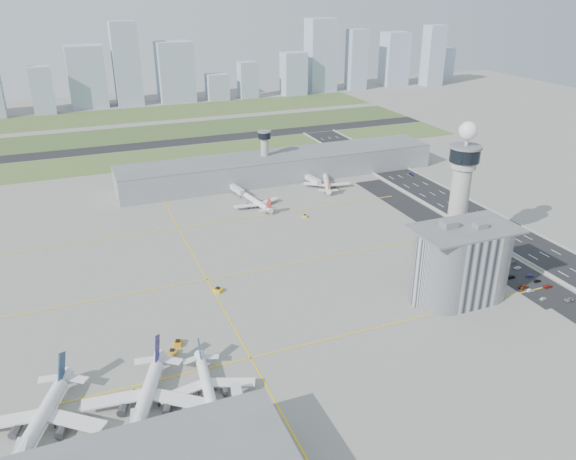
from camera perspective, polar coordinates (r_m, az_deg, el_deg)
name	(u,v)px	position (r m, az deg, el deg)	size (l,w,h in m)	color
ground	(320,295)	(234.06, 3.22, -6.59)	(1000.00, 1000.00, 0.00)	gray
grass_strip_0	(168,156)	(429.18, -12.13, 7.32)	(480.00, 50.00, 0.08)	#4D6A32
grass_strip_1	(151,133)	(500.87, -13.75, 9.52)	(480.00, 60.00, 0.08)	#3B5729
grass_strip_2	(137,115)	(578.26, -15.05, 11.26)	(480.00, 70.00, 0.08)	#46622E
runway	(159,144)	(464.41, -12.99, 8.49)	(480.00, 22.00, 0.10)	black
highway	(535,249)	(296.77, 23.81, -1.82)	(28.00, 500.00, 0.10)	black
barrier_left	(512,253)	(287.19, 21.84, -2.21)	(0.60, 500.00, 1.20)	#9E9E99
barrier_right	(557,244)	(306.27, 25.69, -1.28)	(0.60, 500.00, 1.20)	#9E9E99
landside_road	(509,267)	(273.95, 21.52, -3.55)	(18.00, 260.00, 0.08)	black
parking_lot	(525,280)	(265.25, 22.91, -4.71)	(20.00, 44.00, 0.10)	black
taxiway_line_h_0	(251,358)	(198.45, -3.81, -12.86)	(260.00, 0.60, 0.01)	yellow
taxiway_line_h_1	(207,280)	(247.43, -8.22, -5.02)	(260.00, 0.60, 0.01)	yellow
taxiway_line_h_2	(179,228)	(300.43, -11.06, 0.17)	(260.00, 0.60, 0.01)	yellow
taxiway_line_v	(207,280)	(247.43, -8.22, -5.02)	(0.60, 260.00, 0.01)	yellow
control_tower	(461,187)	(261.60, 17.14, 4.18)	(14.00, 14.00, 64.50)	#ADAAA5
secondary_tower	(265,151)	(365.94, -2.39, 8.04)	(8.60, 8.60, 31.90)	#ADAAA5
admin_building	(461,263)	(235.90, 17.16, -3.23)	(42.00, 24.00, 33.50)	#B2B2B7
terminal_pier	(280,166)	(370.58, -0.79, 6.51)	(210.00, 32.00, 15.80)	gray
airplane_near_a	(37,416)	(181.30, -24.18, -16.88)	(45.31, 38.51, 12.69)	white
airplane_near_b	(144,395)	(178.67, -14.43, -15.89)	(45.94, 39.05, 12.86)	white
airplane_near_c	(207,383)	(181.40, -8.19, -15.12)	(36.40, 30.94, 10.19)	white
airplane_far_a	(256,198)	(323.11, -3.26, 3.23)	(34.12, 29.01, 9.55)	white
airplane_far_b	(327,179)	(354.75, 3.96, 5.15)	(35.51, 30.19, 9.94)	white
jet_bridge_near_1	(135,452)	(167.45, -15.26, -20.89)	(14.00, 3.00, 5.70)	silver
jet_bridge_near_2	(242,422)	(170.87, -4.73, -18.84)	(14.00, 3.00, 5.70)	silver
jet_bridge_far_0	(232,188)	(346.32, -5.71, 4.24)	(14.00, 3.00, 5.70)	silver
jet_bridge_far_1	(307,178)	(362.44, 1.91, 5.25)	(14.00, 3.00, 5.70)	silver
tug_0	(135,392)	(189.18, -15.32, -15.61)	(2.05, 2.98, 1.73)	yellow
tug_1	(172,352)	(203.39, -11.67, -12.02)	(2.27, 3.30, 1.92)	orange
tug_2	(178,343)	(207.26, -11.12, -11.17)	(2.52, 3.67, 2.13)	orange
tug_3	(218,290)	(237.14, -7.15, -6.02)	(2.50, 3.64, 2.12)	gold
tug_4	(305,216)	(308.61, 1.73, 1.44)	(1.92, 2.79, 1.62)	gold
tug_5	(338,190)	(349.06, 5.06, 4.08)	(1.99, 2.90, 1.69)	yellow
car_lot_0	(543,298)	(252.50, 24.48, -6.34)	(1.34, 3.34, 1.14)	silver
car_lot_1	(530,290)	(256.59, 23.41, -5.65)	(1.26, 3.61, 1.19)	#AEAFB1
car_lot_2	(523,287)	(258.29, 22.81, -5.33)	(2.14, 4.64, 1.29)	maroon
car_lot_3	(511,277)	(264.65, 21.74, -4.44)	(1.68, 4.12, 1.20)	black
car_lot_4	(502,272)	(267.15, 20.89, -4.01)	(1.54, 3.82, 1.30)	navy
car_lot_5	(491,267)	(270.49, 19.93, -3.52)	(1.29, 3.70, 1.22)	silver
car_lot_6	(569,300)	(256.03, 26.67, -6.34)	(2.13, 4.62, 1.28)	gray
car_lot_7	(548,286)	(262.92, 24.92, -5.20)	(1.74, 4.29, 1.24)	maroon
car_lot_8	(537,281)	(265.60, 24.01, -4.74)	(1.41, 3.50, 1.19)	black
car_lot_9	(530,276)	(268.70, 23.36, -4.29)	(1.24, 3.56, 1.17)	navy
car_lot_10	(518,268)	(273.92, 22.30, -3.57)	(1.85, 4.01, 1.11)	silver
car_lot_11	(512,262)	(277.99, 21.76, -3.05)	(1.79, 4.39, 1.27)	gray
car_hw_1	(479,217)	(324.61, 18.85, 1.23)	(1.23, 3.51, 1.16)	black
car_hw_2	(411,174)	(386.19, 12.39, 5.53)	(2.04, 4.43, 1.23)	navy
car_hw_4	(349,154)	(426.47, 6.26, 7.68)	(1.30, 3.23, 1.10)	gray
skyline_bldg_6	(42,90)	(607.70, -23.70, 12.86)	(20.04, 16.03, 45.20)	#9EADC1
skyline_bldg_7	(87,77)	(625.70, -19.79, 14.46)	(35.76, 28.61, 61.22)	#9EADC1
skyline_bldg_8	(126,64)	(622.04, -16.11, 15.90)	(26.33, 21.06, 83.39)	#9EADC1
skyline_bldg_9	(175,72)	(631.53, -11.39, 15.47)	(36.96, 29.57, 62.11)	#9EADC1
skyline_bldg_10	(217,87)	(635.26, -7.19, 14.22)	(23.01, 18.41, 27.75)	#9EADC1
skyline_bldg_11	(248,80)	(643.79, -4.10, 14.97)	(20.22, 16.18, 38.97)	#9EADC1
skyline_bldg_12	(294,74)	(659.69, 0.57, 15.59)	(26.14, 20.92, 46.89)	#9EADC1
skyline_bldg_13	(321,55)	(684.01, 3.34, 17.30)	(32.26, 25.81, 81.20)	#9EADC1
skyline_bldg_14	(356,60)	(698.16, 6.96, 16.79)	(21.59, 17.28, 68.75)	#9EADC1
skyline_bldg_15	(394,59)	(735.56, 10.76, 16.71)	(30.25, 24.20, 63.40)	#9EADC1
skyline_bldg_16	(433,56)	(742.74, 14.52, 16.77)	(23.04, 18.43, 71.56)	#9EADC1
skyline_bldg_17	(443,64)	(787.93, 15.47, 15.92)	(22.64, 18.11, 41.06)	#9EADC1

